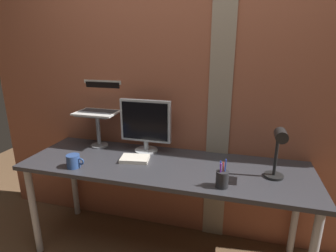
# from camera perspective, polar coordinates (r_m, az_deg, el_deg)

# --- Properties ---
(brick_wall_back) EXTENTS (3.49, 0.16, 2.47)m
(brick_wall_back) POSITION_cam_1_polar(r_m,az_deg,el_deg) (2.09, 4.72, 8.22)
(brick_wall_back) COLOR #9E563D
(brick_wall_back) RESTS_ON ground_plane
(desk) EXTENTS (2.00, 0.63, 0.74)m
(desk) POSITION_cam_1_polar(r_m,az_deg,el_deg) (1.94, -0.80, -10.05)
(desk) COLOR #333338
(desk) RESTS_ON ground_plane
(monitor) EXTENTS (0.40, 0.18, 0.41)m
(monitor) POSITION_cam_1_polar(r_m,az_deg,el_deg) (2.06, -4.80, 0.56)
(monitor) COLOR #ADB2B7
(monitor) RESTS_ON desk
(laptop_stand) EXTENTS (0.28, 0.22, 0.28)m
(laptop_stand) POSITION_cam_1_polar(r_m,az_deg,el_deg) (2.24, -14.65, 0.31)
(laptop_stand) COLOR gray
(laptop_stand) RESTS_ON desk
(laptop) EXTENTS (0.33, 0.27, 0.25)m
(laptop) POSITION_cam_1_polar(r_m,az_deg,el_deg) (2.26, -14.10, 4.72)
(laptop) COLOR silver
(laptop) RESTS_ON laptop_stand
(desk_lamp) EXTENTS (0.12, 0.20, 0.34)m
(desk_lamp) POSITION_cam_1_polar(r_m,az_deg,el_deg) (1.73, 22.35, -4.51)
(desk_lamp) COLOR black
(desk_lamp) RESTS_ON desk
(pen_cup) EXTENTS (0.07, 0.07, 0.18)m
(pen_cup) POSITION_cam_1_polar(r_m,az_deg,el_deg) (1.63, 11.41, -10.93)
(pen_cup) COLOR #262628
(pen_cup) RESTS_ON desk
(coffee_mug) EXTENTS (0.13, 0.09, 0.09)m
(coffee_mug) POSITION_cam_1_polar(r_m,az_deg,el_deg) (1.95, -19.40, -7.05)
(coffee_mug) COLOR #2D4C8C
(coffee_mug) RESTS_ON desk
(paper_clutter_stack) EXTENTS (0.22, 0.17, 0.03)m
(paper_clutter_stack) POSITION_cam_1_polar(r_m,az_deg,el_deg) (1.97, -7.04, -6.93)
(paper_clutter_stack) COLOR silver
(paper_clutter_stack) RESTS_ON desk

